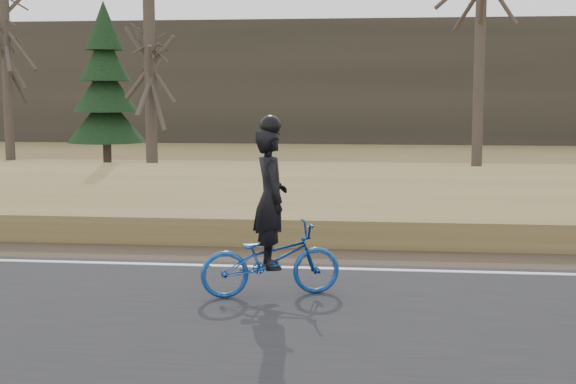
# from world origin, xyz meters

# --- Properties ---
(ground) EXTENTS (120.00, 120.00, 0.00)m
(ground) POSITION_xyz_m (0.00, 0.00, 0.00)
(ground) COLOR olive
(ground) RESTS_ON ground
(edge_line) EXTENTS (120.00, 0.12, 0.01)m
(edge_line) POSITION_xyz_m (0.00, 0.20, 0.07)
(edge_line) COLOR silver
(edge_line) RESTS_ON road
(shoulder) EXTENTS (120.00, 1.60, 0.04)m
(shoulder) POSITION_xyz_m (0.00, 1.20, 0.02)
(shoulder) COLOR #473A2B
(shoulder) RESTS_ON ground
(embankment) EXTENTS (120.00, 5.00, 0.44)m
(embankment) POSITION_xyz_m (0.00, 4.20, 0.22)
(embankment) COLOR olive
(embankment) RESTS_ON ground
(ballast) EXTENTS (120.00, 3.00, 0.45)m
(ballast) POSITION_xyz_m (0.00, 8.00, 0.23)
(ballast) COLOR slate
(ballast) RESTS_ON ground
(railroad) EXTENTS (120.00, 2.40, 0.29)m
(railroad) POSITION_xyz_m (0.00, 8.00, 0.53)
(railroad) COLOR black
(railroad) RESTS_ON ballast
(treeline_backdrop) EXTENTS (120.00, 4.00, 6.00)m
(treeline_backdrop) POSITION_xyz_m (0.00, 30.00, 3.00)
(treeline_backdrop) COLOR #383328
(treeline_backdrop) RESTS_ON ground
(cyclist) EXTENTS (1.81, 1.11, 2.19)m
(cyclist) POSITION_xyz_m (3.65, -1.36, 0.76)
(cyclist) COLOR #154495
(cyclist) RESTS_ON road
(bare_tree_left) EXTENTS (0.36, 0.36, 7.04)m
(bare_tree_left) POSITION_xyz_m (-8.74, 17.68, 3.52)
(bare_tree_left) COLOR #493E35
(bare_tree_left) RESTS_ON ground
(bare_tree_near_left) EXTENTS (0.36, 0.36, 6.02)m
(bare_tree_near_left) POSITION_xyz_m (-2.00, 13.12, 3.01)
(bare_tree_near_left) COLOR #493E35
(bare_tree_near_left) RESTS_ON ground
(bare_tree_center) EXTENTS (0.36, 0.36, 8.79)m
(bare_tree_center) POSITION_xyz_m (8.21, 16.54, 4.39)
(bare_tree_center) COLOR #493E35
(bare_tree_center) RESTS_ON ground
(conifer) EXTENTS (2.60, 2.60, 5.53)m
(conifer) POSITION_xyz_m (-4.19, 15.35, 2.62)
(conifer) COLOR #493E35
(conifer) RESTS_ON ground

